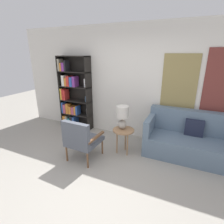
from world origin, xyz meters
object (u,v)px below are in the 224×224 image
at_px(table_lamp, 122,116).
at_px(bookshelf, 72,96).
at_px(side_table, 123,133).
at_px(armchair, 81,138).
at_px(couch, 192,141).

bearing_deg(table_lamp, bookshelf, 158.46).
distance_m(side_table, table_lamp, 0.37).
bearing_deg(armchair, bookshelf, 130.55).
relative_size(bookshelf, table_lamp, 4.06).
height_order(couch, side_table, couch).
bearing_deg(table_lamp, couch, 17.89).
height_order(bookshelf, couch, bookshelf).
xyz_separation_m(bookshelf, table_lamp, (1.75, -0.69, -0.08)).
bearing_deg(couch, table_lamp, -162.11).
relative_size(bookshelf, side_table, 3.65).
relative_size(armchair, side_table, 1.59).
height_order(bookshelf, armchair, bookshelf).
bearing_deg(table_lamp, side_table, -42.28).
distance_m(bookshelf, couch, 3.19).
bearing_deg(armchair, side_table, 42.54).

